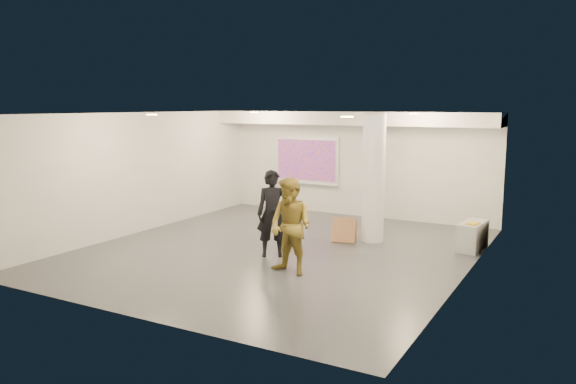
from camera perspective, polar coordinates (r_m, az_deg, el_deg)
The scene contains 19 objects.
floor at distance 12.47m, azimuth -0.89°, elevation -5.93°, with size 8.00×9.00×0.01m, color #373A3F.
ceiling at distance 12.06m, azimuth -0.92°, elevation 7.98°, with size 8.00×9.00×0.01m, color silver.
wall_back at distance 16.21m, azimuth 7.01°, elevation 2.83°, with size 8.00×0.01×3.00m, color silver.
wall_front at distance 8.62m, azimuth -15.92°, elevation -2.76°, with size 8.00×0.01×3.00m, color silver.
wall_left at distance 14.56m, azimuth -14.72°, elevation 1.93°, with size 0.01×9.00×3.00m, color silver.
wall_right at distance 10.79m, azimuth 17.88°, elevation -0.55°, with size 0.01×9.00×3.00m, color silver.
soffit_band at distance 15.62m, azimuth 6.34°, elevation 7.47°, with size 8.00×1.10×0.36m, color white.
downlight_nw at distance 15.34m, azimuth -3.46°, elevation 8.08°, with size 0.22×0.22×0.02m, color #FFFA8A.
downlight_ne at distance 13.51m, azimuth 12.68°, elevation 7.78°, with size 0.22×0.22×0.02m, color #FFFA8A.
downlight_sw at distance 12.14m, azimuth -13.67°, elevation 7.65°, with size 0.22×0.22×0.02m, color #FFFA8A.
downlight_se at distance 9.74m, azimuth 6.02°, elevation 7.61°, with size 0.22×0.22×0.02m, color #FFFA8A.
column at distance 13.17m, azimuth 8.69°, elevation 1.41°, with size 0.52×0.52×3.00m, color white.
projection_screen at distance 16.82m, azimuth 1.88°, elevation 3.20°, with size 2.10×0.13×1.42m.
credenza at distance 13.12m, azimuth 18.23°, elevation -4.25°, with size 0.44×1.06×0.62m, color #A0A2A5.
postit_pad at distance 12.85m, azimuth 18.27°, elevation -3.05°, with size 0.23×0.31×0.03m, color yellow.
cardboard_back at distance 13.31m, azimuth 6.07°, elevation -3.89°, with size 0.47×0.04×0.51m, color #A06C45.
cardboard_front at distance 13.17m, azimuth 5.68°, elevation -3.86°, with size 0.54×0.05×0.60m, color #A06C45.
woman at distance 11.80m, azimuth -1.57°, elevation -2.21°, with size 0.67×0.44×1.84m, color black.
man at distance 10.56m, azimuth 0.28°, elevation -3.51°, with size 0.90×0.70×1.84m, color olive.
Camera 1 is at (5.98, -10.47, 3.19)m, focal length 35.00 mm.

